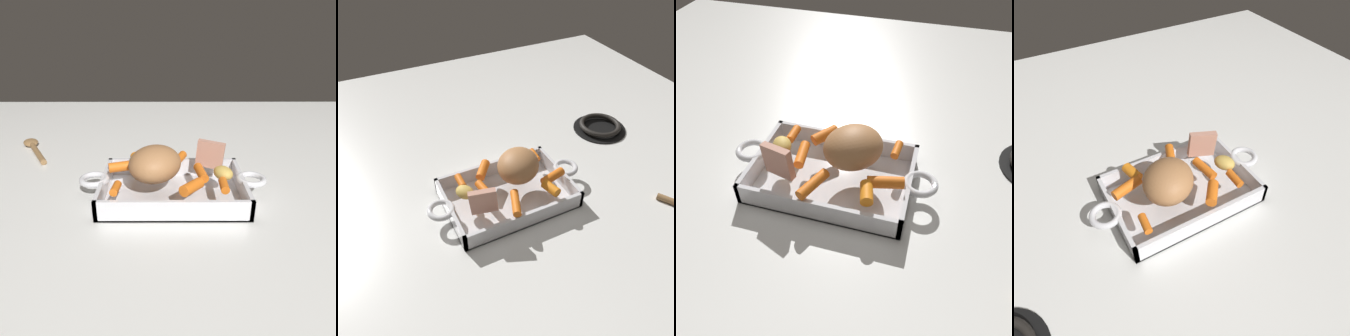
{
  "view_description": "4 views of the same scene",
  "coord_description": "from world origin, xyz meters",
  "views": [
    {
      "loc": [
        0.01,
        0.64,
        0.36
      ],
      "look_at": [
        0.01,
        0.02,
        0.08
      ],
      "focal_mm": 34.91,
      "sensor_mm": 36.0,
      "label": 1
    },
    {
      "loc": [
        -0.28,
        -0.56,
        0.63
      ],
      "look_at": [
        0.01,
        0.02,
        0.09
      ],
      "focal_mm": 36.99,
      "sensor_mm": 36.0,
      "label": 2
    },
    {
      "loc": [
        0.16,
        -0.47,
        0.51
      ],
      "look_at": [
        0.03,
        -0.02,
        0.06
      ],
      "focal_mm": 37.54,
      "sensor_mm": 36.0,
      "label": 3
    },
    {
      "loc": [
        0.22,
        0.4,
        0.55
      ],
      "look_at": [
        -0.01,
        -0.0,
        0.08
      ],
      "focal_mm": 33.18,
      "sensor_mm": 36.0,
      "label": 4
    }
  ],
  "objects": [
    {
      "name": "baby_carrot_center_left",
      "position": [
        0.11,
        -0.03,
        0.06
      ],
      "size": [
        0.07,
        0.04,
        0.02
      ],
      "primitive_type": "cylinder",
      "rotation": [
        1.6,
        0.0,
        1.83
      ],
      "color": "orange",
      "rests_on": "roasting_dish"
    },
    {
      "name": "potato_golden_small",
      "position": [
        -0.11,
        0.01,
        0.06
      ],
      "size": [
        0.06,
        0.06,
        0.03
      ],
      "primitive_type": "ellipsoid",
      "rotation": [
        0.0,
        0.0,
        5.24
      ],
      "color": "gold",
      "rests_on": "roasting_dish"
    },
    {
      "name": "baby_carrot_northeast",
      "position": [
        -0.1,
        0.06,
        0.06
      ],
      "size": [
        0.02,
        0.04,
        0.02
      ],
      "primitive_type": "cylinder",
      "rotation": [
        1.56,
        0.0,
        6.28
      ],
      "color": "orange",
      "rests_on": "roasting_dish"
    },
    {
      "name": "roast_slice_outer",
      "position": [
        -0.09,
        -0.05,
        0.08
      ],
      "size": [
        0.07,
        0.03,
        0.07
      ],
      "primitive_type": "cube",
      "rotation": [
        -0.09,
        0.0,
        1.27
      ],
      "color": "tan",
      "rests_on": "roasting_dish"
    },
    {
      "name": "roasting_dish",
      "position": [
        0.0,
        0.0,
        0.02
      ],
      "size": [
        0.41,
        0.21,
        0.05
      ],
      "color": "silver",
      "rests_on": "ground_plane"
    },
    {
      "name": "baby_carrot_southwest",
      "position": [
        0.08,
        -0.07,
        0.06
      ],
      "size": [
        0.03,
        0.05,
        0.02
      ],
      "primitive_type": "cylinder",
      "rotation": [
        1.56,
        0.0,
        0.24
      ],
      "color": "orange",
      "rests_on": "roasting_dish"
    },
    {
      "name": "baby_carrot_northwest",
      "position": [
        -0.04,
        0.07,
        0.06
      ],
      "size": [
        0.05,
        0.06,
        0.03
      ],
      "primitive_type": "cylinder",
      "rotation": [
        1.5,
        0.0,
        2.47
      ],
      "color": "orange",
      "rests_on": "roasting_dish"
    },
    {
      "name": "baby_carrot_center_right",
      "position": [
        0.11,
        0.07,
        0.06
      ],
      "size": [
        0.02,
        0.04,
        0.02
      ],
      "primitive_type": "cylinder",
      "rotation": [
        1.6,
        0.0,
        6.2
      ],
      "color": "orange",
      "rests_on": "roasting_dish"
    },
    {
      "name": "ground_plane",
      "position": [
        0.0,
        0.0,
        0.0
      ],
      "size": [
        1.76,
        1.76,
        0.0
      ],
      "primitive_type": "plane",
      "color": "silver"
    },
    {
      "name": "baby_carrot_short",
      "position": [
        -0.06,
        -0.0,
        0.06
      ],
      "size": [
        0.03,
        0.06,
        0.02
      ],
      "primitive_type": "cylinder",
      "rotation": [
        1.57,
        0.0,
        0.14
      ],
      "color": "orange",
      "rests_on": "roasting_dish"
    },
    {
      "name": "baby_carrot_long",
      "position": [
        -0.01,
        -0.07,
        0.06
      ],
      "size": [
        0.04,
        0.07,
        0.02
      ],
      "primitive_type": "cylinder",
      "rotation": [
        1.56,
        0.0,
        2.77
      ],
      "color": "orange",
      "rests_on": "roasting_dish"
    },
    {
      "name": "pork_roast",
      "position": [
        0.04,
        0.02,
        0.09
      ],
      "size": [
        0.15,
        0.15,
        0.08
      ],
      "primitive_type": "ellipsoid",
      "rotation": [
        0.0,
        0.0,
        0.82
      ],
      "color": "#A56E43",
      "rests_on": "roasting_dish"
    }
  ]
}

